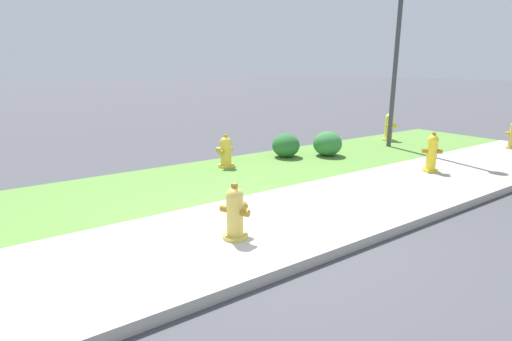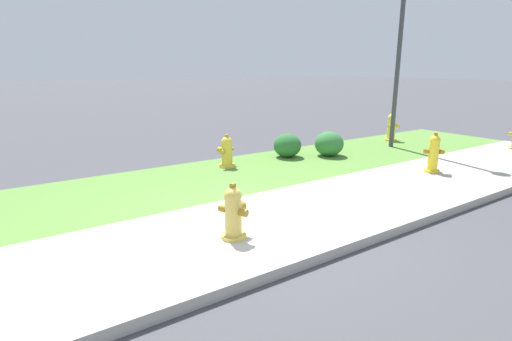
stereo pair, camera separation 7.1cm
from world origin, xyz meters
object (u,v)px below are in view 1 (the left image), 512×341
fire_hydrant_across_street (235,213)px  fire_hydrant_at_driveway (432,153)px  street_lamp (401,0)px  shrub_bush_far_verge (328,144)px  fire_hydrant_near_corner (226,152)px  shrub_bush_near_lamp (286,145)px  fire_hydrant_by_grass_verge (389,127)px

fire_hydrant_across_street → fire_hydrant_at_driveway: 4.77m
street_lamp → shrub_bush_far_verge: street_lamp is taller
fire_hydrant_across_street → shrub_bush_far_verge: 4.90m
fire_hydrant_at_driveway → shrub_bush_far_verge: size_ratio=1.18×
shrub_bush_far_verge → street_lamp: bearing=-3.3°
street_lamp → fire_hydrant_near_corner: bearing=173.1°
fire_hydrant_near_corner → fire_hydrant_across_street: bearing=-144.4°
street_lamp → shrub_bush_far_verge: 3.82m
fire_hydrant_at_driveway → shrub_bush_near_lamp: 3.00m
fire_hydrant_across_street → shrub_bush_far_verge: fire_hydrant_across_street is taller
fire_hydrant_across_street → shrub_bush_near_lamp: fire_hydrant_across_street is taller
fire_hydrant_by_grass_verge → shrub_bush_far_verge: (-2.77, -0.43, -0.10)m
fire_hydrant_near_corner → shrub_bush_near_lamp: bearing=-25.0°
street_lamp → shrub_bush_near_lamp: (-2.93, 0.56, -3.22)m
fire_hydrant_by_grass_verge → fire_hydrant_at_driveway: fire_hydrant_by_grass_verge is taller
fire_hydrant_across_street → fire_hydrant_near_corner: 3.50m
fire_hydrant_across_street → fire_hydrant_near_corner: fire_hydrant_across_street is taller
shrub_bush_far_verge → shrub_bush_near_lamp: size_ratio=1.05×
fire_hydrant_near_corner → fire_hydrant_by_grass_verge: bearing=-25.3°
fire_hydrant_near_corner → fire_hydrant_at_driveway: bearing=-65.9°
fire_hydrant_by_grass_verge → shrub_bush_far_verge: 2.81m
fire_hydrant_by_grass_verge → street_lamp: bearing=19.0°
fire_hydrant_across_street → fire_hydrant_near_corner: size_ratio=1.03×
fire_hydrant_near_corner → street_lamp: street_lamp is taller
shrub_bush_far_verge → shrub_bush_near_lamp: (-0.87, 0.44, -0.01)m
fire_hydrant_at_driveway → street_lamp: street_lamp is taller
street_lamp → shrub_bush_far_verge: bearing=176.7°
fire_hydrant_by_grass_verge → street_lamp: 3.24m
fire_hydrant_across_street → street_lamp: bearing=87.4°
fire_hydrant_by_grass_verge → fire_hydrant_at_driveway: (-2.16, -2.61, -0.01)m
fire_hydrant_at_driveway → shrub_bush_far_verge: bearing=150.9°
street_lamp → shrub_bush_near_lamp: size_ratio=8.72×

